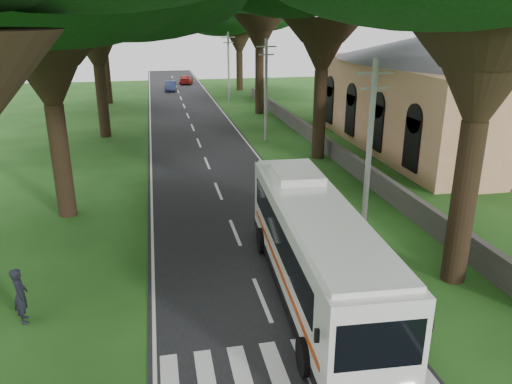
# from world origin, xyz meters

# --- Properties ---
(ground) EXTENTS (140.00, 140.00, 0.00)m
(ground) POSITION_xyz_m (0.00, 0.00, 0.00)
(ground) COLOR #1C4513
(ground) RESTS_ON ground
(road) EXTENTS (8.00, 120.00, 0.04)m
(road) POSITION_xyz_m (0.00, 25.00, 0.01)
(road) COLOR black
(road) RESTS_ON ground
(crosswalk) EXTENTS (8.00, 3.00, 0.01)m
(crosswalk) POSITION_xyz_m (0.00, -2.00, 0.00)
(crosswalk) COLOR silver
(crosswalk) RESTS_ON ground
(property_wall) EXTENTS (0.35, 50.00, 1.20)m
(property_wall) POSITION_xyz_m (9.00, 24.00, 0.60)
(property_wall) COLOR #383533
(property_wall) RESTS_ON ground
(church) EXTENTS (14.00, 24.00, 11.60)m
(church) POSITION_xyz_m (17.86, 21.55, 4.91)
(church) COLOR tan
(church) RESTS_ON ground
(pole_near) EXTENTS (1.60, 0.24, 8.00)m
(pole_near) POSITION_xyz_m (5.50, 6.00, 4.18)
(pole_near) COLOR gray
(pole_near) RESTS_ON ground
(pole_mid) EXTENTS (1.60, 0.24, 8.00)m
(pole_mid) POSITION_xyz_m (5.50, 26.00, 4.18)
(pole_mid) COLOR gray
(pole_mid) RESTS_ON ground
(pole_far) EXTENTS (1.60, 0.24, 8.00)m
(pole_far) POSITION_xyz_m (5.50, 46.00, 4.18)
(pole_far) COLOR gray
(pole_far) RESTS_ON ground
(tree_r_far) EXTENTS (14.16, 14.16, 13.47)m
(tree_r_far) POSITION_xyz_m (8.50, 56.00, 10.37)
(tree_r_far) COLOR black
(tree_r_far) RESTS_ON ground
(coach_bus) EXTENTS (3.36, 12.18, 3.55)m
(coach_bus) POSITION_xyz_m (1.85, 1.94, 1.91)
(coach_bus) COLOR white
(coach_bus) RESTS_ON ground
(distant_car_b) EXTENTS (1.72, 4.10, 1.32)m
(distant_car_b) POSITION_xyz_m (-0.95, 56.91, 0.69)
(distant_car_b) COLOR navy
(distant_car_b) RESTS_ON road
(distant_car_c) EXTENTS (2.43, 4.69, 1.30)m
(distant_car_c) POSITION_xyz_m (1.67, 64.34, 0.68)
(distant_car_c) COLOR maroon
(distant_car_c) RESTS_ON road
(pedestrian) EXTENTS (0.65, 0.81, 1.93)m
(pedestrian) POSITION_xyz_m (-8.01, 2.31, 0.97)
(pedestrian) COLOR black
(pedestrian) RESTS_ON ground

